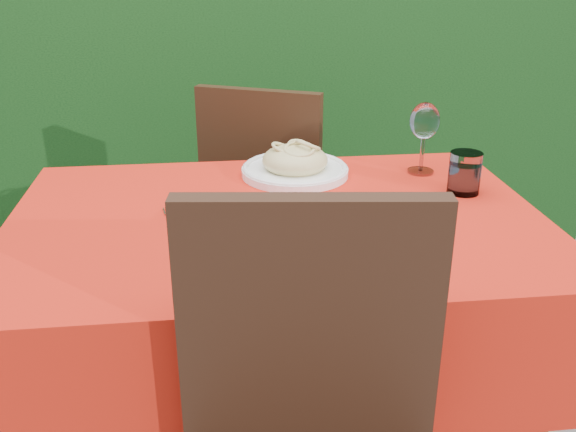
{
  "coord_description": "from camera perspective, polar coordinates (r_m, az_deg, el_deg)",
  "views": [
    {
      "loc": [
        -0.14,
        -1.39,
        1.34
      ],
      "look_at": [
        0.02,
        -0.05,
        0.77
      ],
      "focal_mm": 40.0,
      "sensor_mm": 36.0,
      "label": 1
    }
  ],
  "objects": [
    {
      "name": "hedge",
      "position": [
        2.97,
        -4.16,
        14.82
      ],
      "size": [
        3.2,
        0.55,
        1.78
      ],
      "color": "black",
      "rests_on": "ground"
    },
    {
      "name": "dining_table",
      "position": [
        1.58,
        -0.94,
        -5.05
      ],
      "size": [
        1.26,
        0.86,
        0.75
      ],
      "color": "#422D15",
      "rests_on": "ground"
    },
    {
      "name": "chair_far",
      "position": [
        2.25,
        -1.64,
        1.84
      ],
      "size": [
        0.55,
        0.55,
        0.92
      ],
      "rotation": [
        0.0,
        0.0,
        2.71
      ],
      "color": "black",
      "rests_on": "ground"
    },
    {
      "name": "pizza_plate",
      "position": [
        1.41,
        -3.21,
        -0.75
      ],
      "size": [
        0.34,
        0.34,
        0.05
      ],
      "rotation": [
        0.0,
        0.0,
        0.4
      ],
      "color": "white",
      "rests_on": "dining_table"
    },
    {
      "name": "water_glass",
      "position": [
        1.7,
        15.41,
        3.55
      ],
      "size": [
        0.08,
        0.08,
        0.11
      ],
      "color": "silver",
      "rests_on": "dining_table"
    },
    {
      "name": "wine_glass",
      "position": [
        1.8,
        12.04,
        8.01
      ],
      "size": [
        0.08,
        0.08,
        0.2
      ],
      "color": "silver",
      "rests_on": "dining_table"
    },
    {
      "name": "fork",
      "position": [
        1.49,
        -10.3,
        -0.65
      ],
      "size": [
        0.05,
        0.17,
        0.0
      ],
      "primitive_type": "cube",
      "rotation": [
        0.0,
        0.0,
        0.17
      ],
      "color": "silver",
      "rests_on": "dining_table"
    },
    {
      "name": "pasta_plate",
      "position": [
        1.78,
        0.62,
        4.58
      ],
      "size": [
        0.3,
        0.3,
        0.08
      ],
      "rotation": [
        0.0,
        0.0,
        0.37
      ],
      "color": "white",
      "rests_on": "dining_table"
    }
  ]
}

